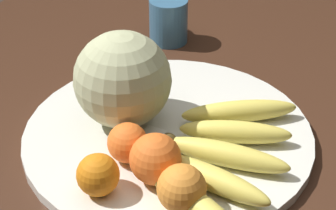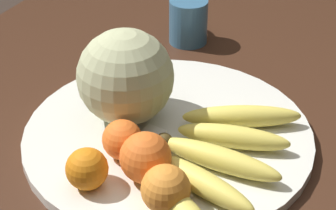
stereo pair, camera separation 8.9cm
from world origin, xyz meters
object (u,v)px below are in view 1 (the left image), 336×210
Objects in this scene: orange_mid_center at (182,189)px; produce_tag at (144,145)px; fruit_bowl at (168,134)px; ceramic_mug at (168,20)px; orange_front_left at (155,159)px; orange_back_left at (128,143)px; banana_bunch at (222,154)px; orange_front_right at (98,175)px; melon at (123,80)px; kitchen_table at (149,159)px.

orange_mid_center is 0.66× the size of produce_tag.
fruit_bowl is 4.29× the size of ceramic_mug.
orange_front_left reaches higher than orange_back_left.
orange_back_left reaches higher than banana_bunch.
orange_front_right is 0.99× the size of orange_back_left.
banana_bunch is at bearing 60.74° from fruit_bowl.
orange_back_left is 0.60× the size of produce_tag.
produce_tag is (0.06, 0.05, -0.08)m from melon.
kitchen_table is 0.19m from orange_back_left.
orange_mid_center is 0.13m from orange_back_left.
orange_front_left reaches higher than orange_mid_center.
produce_tag is at bearing -179.98° from banana_bunch.
produce_tag is at bearing 15.35° from kitchen_table.
fruit_bowl is 6.26× the size of orange_front_left.
fruit_bowl is 7.62× the size of orange_back_left.
orange_front_left is at bearing 22.89° from kitchen_table.
orange_front_right is 0.12m from orange_mid_center.
orange_mid_center is at bearing 30.25° from kitchen_table.
kitchen_table is 13.30× the size of produce_tag.
fruit_bowl is at bearing 50.00° from kitchen_table.
fruit_bowl is 0.36m from ceramic_mug.
melon reaches higher than ceramic_mug.
banana_bunch is 5.76× the size of orange_back_left.
orange_back_left is at bearing -164.61° from banana_bunch.
melon reaches higher than orange_front_left.
orange_mid_center is (0.11, -0.03, 0.01)m from banana_bunch.
orange_mid_center is 0.62× the size of ceramic_mug.
kitchen_table is 12.43× the size of ceramic_mug.
fruit_bowl is at bearing 163.66° from orange_front_right.
ceramic_mug is at bearing -173.63° from orange_front_right.
orange_back_left is at bearing -125.55° from orange_mid_center.
kitchen_table is 0.15m from produce_tag.
orange_mid_center reaches higher than orange_front_right.
ceramic_mug is (-0.46, -0.13, -0.01)m from orange_front_left.
orange_mid_center reaches higher than produce_tag.
orange_mid_center is at bearing 41.18° from melon.
orange_front_left is 1.11× the size of orange_mid_center.
produce_tag is (-0.12, 0.03, -0.03)m from orange_front_right.
fruit_bowl is 0.18m from orange_front_right.
orange_front_right is at bearing -9.68° from orange_back_left.
banana_bunch is at bearing 70.73° from melon.
kitchen_table is 0.12m from fruit_bowl.
banana_bunch is at bearing 126.01° from orange_front_right.
orange_front_right and orange_back_left have the same top height.
orange_front_left is 0.08m from orange_front_right.
orange_mid_center is (-0.00, 0.12, 0.00)m from orange_front_right.
orange_back_left reaches higher than produce_tag.
ceramic_mug reaches higher than fruit_bowl.
produce_tag is (0.05, -0.02, 0.01)m from fruit_bowl.
banana_bunch is at bearing 126.33° from orange_front_left.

